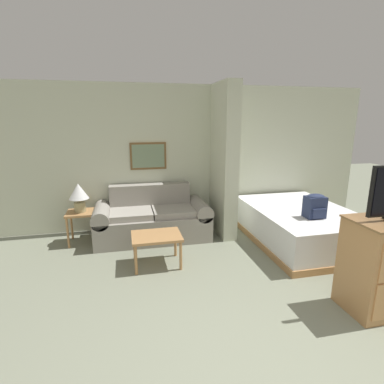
{
  "coord_description": "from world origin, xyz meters",
  "views": [
    {
      "loc": [
        -1.09,
        -1.57,
        2.02
      ],
      "look_at": [
        -0.22,
        2.26,
        1.05
      ],
      "focal_mm": 28.0,
      "sensor_mm": 36.0,
      "label": 1
    }
  ],
  "objects_px": {
    "couch": "(152,220)",
    "table_lamp": "(79,194)",
    "backpack": "(315,205)",
    "coffee_table": "(157,239)",
    "bed": "(299,225)"
  },
  "relations": [
    {
      "from": "couch",
      "to": "table_lamp",
      "type": "height_order",
      "value": "table_lamp"
    },
    {
      "from": "couch",
      "to": "backpack",
      "type": "xyz_separation_m",
      "value": [
        2.32,
        -1.15,
        0.43
      ]
    },
    {
      "from": "coffee_table",
      "to": "couch",
      "type": "bearing_deg",
      "value": 88.0
    },
    {
      "from": "table_lamp",
      "to": "backpack",
      "type": "distance_m",
      "value": 3.67
    },
    {
      "from": "bed",
      "to": "backpack",
      "type": "relative_size",
      "value": 5.99
    },
    {
      "from": "coffee_table",
      "to": "bed",
      "type": "distance_m",
      "value": 2.44
    },
    {
      "from": "coffee_table",
      "to": "table_lamp",
      "type": "distance_m",
      "value": 1.61
    },
    {
      "from": "bed",
      "to": "backpack",
      "type": "distance_m",
      "value": 0.65
    },
    {
      "from": "couch",
      "to": "bed",
      "type": "bearing_deg",
      "value": -16.23
    },
    {
      "from": "couch",
      "to": "bed",
      "type": "height_order",
      "value": "couch"
    },
    {
      "from": "couch",
      "to": "coffee_table",
      "type": "distance_m",
      "value": 1.01
    },
    {
      "from": "couch",
      "to": "backpack",
      "type": "distance_m",
      "value": 2.62
    },
    {
      "from": "table_lamp",
      "to": "bed",
      "type": "height_order",
      "value": "table_lamp"
    },
    {
      "from": "coffee_table",
      "to": "bed",
      "type": "relative_size",
      "value": 0.31
    },
    {
      "from": "bed",
      "to": "backpack",
      "type": "xyz_separation_m",
      "value": [
        -0.07,
        -0.45,
        0.47
      ]
    }
  ]
}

